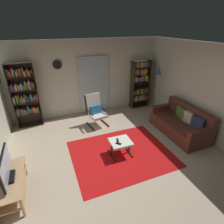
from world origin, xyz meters
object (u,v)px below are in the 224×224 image
(lounge_armchair, at_px, (96,109))
(cell_phone, at_px, (119,144))
(tv_remote, at_px, (118,140))
(bookshelf_near_tv, at_px, (24,94))
(floor_lamp_by_shelf, at_px, (158,76))
(television, at_px, (6,168))
(bookshelf_near_sofa, at_px, (140,83))
(ottoman, at_px, (121,143))
(tv_stand, at_px, (11,184))
(wall_clock, at_px, (57,65))
(leather_sofa, at_px, (181,124))

(lounge_armchair, bearing_deg, cell_phone, -89.39)
(tv_remote, bearing_deg, bookshelf_near_tv, 144.22)
(tv_remote, xyz_separation_m, floor_lamp_by_shelf, (2.30, 1.74, 0.97))
(television, relative_size, lounge_armchair, 0.85)
(bookshelf_near_sofa, bearing_deg, television, -146.60)
(ottoman, bearing_deg, tv_stand, -171.22)
(floor_lamp_by_shelf, bearing_deg, bookshelf_near_tv, 171.02)
(television, relative_size, ottoman, 1.63)
(bookshelf_near_tv, bearing_deg, tv_remote, -49.47)
(bookshelf_near_sofa, xyz_separation_m, ottoman, (-1.91, -2.48, -0.66))
(bookshelf_near_sofa, bearing_deg, cell_phone, -128.04)
(bookshelf_near_tv, bearing_deg, wall_clock, 10.13)
(tv_stand, relative_size, television, 1.33)
(leather_sofa, bearing_deg, lounge_armchair, 146.33)
(tv_remote, bearing_deg, leather_sofa, 18.81)
(leather_sofa, xyz_separation_m, floor_lamp_by_shelf, (0.13, 1.55, 1.07))
(bookshelf_near_tv, xyz_separation_m, lounge_armchair, (2.03, -0.76, -0.55))
(television, bearing_deg, wall_clock, 65.58)
(ottoman, bearing_deg, cell_phone, -138.37)
(leather_sofa, height_order, tv_remote, leather_sofa)
(floor_lamp_by_shelf, bearing_deg, television, -154.98)
(cell_phone, height_order, floor_lamp_by_shelf, floor_lamp_by_shelf)
(leather_sofa, relative_size, lounge_armchair, 1.77)
(floor_lamp_by_shelf, height_order, wall_clock, wall_clock)
(tv_remote, distance_m, wall_clock, 3.16)
(television, distance_m, bookshelf_near_sofa, 5.20)
(tv_stand, height_order, leather_sofa, leather_sofa)
(ottoman, height_order, cell_phone, cell_phone)
(tv_stand, height_order, bookshelf_near_sofa, bookshelf_near_sofa)
(tv_stand, relative_size, cell_phone, 8.22)
(bookshelf_near_sofa, height_order, ottoman, bookshelf_near_sofa)
(television, xyz_separation_m, cell_phone, (2.33, 0.30, -0.30))
(television, distance_m, floor_lamp_by_shelf, 5.19)
(bookshelf_near_sofa, relative_size, lounge_armchair, 1.79)
(television, bearing_deg, floor_lamp_by_shelf, 25.02)
(tv_stand, distance_m, cell_phone, 2.36)
(television, height_order, bookshelf_near_tv, bookshelf_near_tv)
(television, height_order, bookshelf_near_sofa, bookshelf_near_sofa)
(television, xyz_separation_m, ottoman, (2.42, 0.38, -0.38))
(wall_clock, bearing_deg, floor_lamp_by_shelf, -15.22)
(television, relative_size, floor_lamp_by_shelf, 0.50)
(floor_lamp_by_shelf, bearing_deg, lounge_armchair, -178.32)
(tv_stand, relative_size, lounge_armchair, 1.13)
(bookshelf_near_sofa, distance_m, floor_lamp_by_shelf, 0.85)
(bookshelf_near_sofa, height_order, tv_remote, bookshelf_near_sofa)
(tv_stand, distance_m, tv_remote, 2.41)
(bookshelf_near_tv, bearing_deg, tv_stand, -95.68)
(bookshelf_near_tv, xyz_separation_m, ottoman, (2.14, -2.49, -0.75))
(tv_remote, xyz_separation_m, cell_phone, (-0.03, -0.13, -0.00))
(bookshelf_near_sofa, distance_m, lounge_armchair, 2.21)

